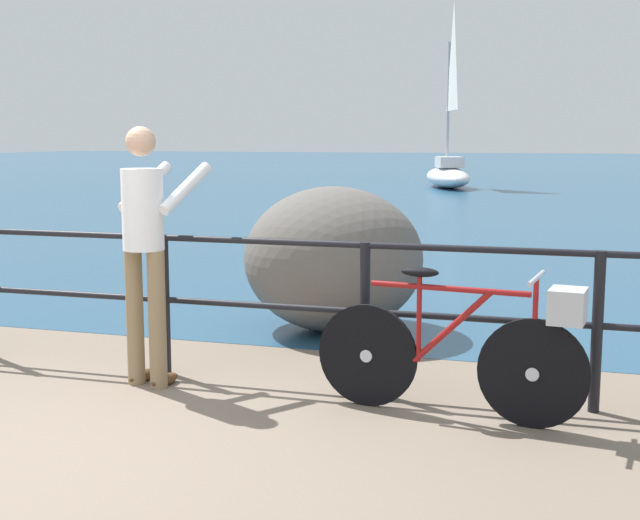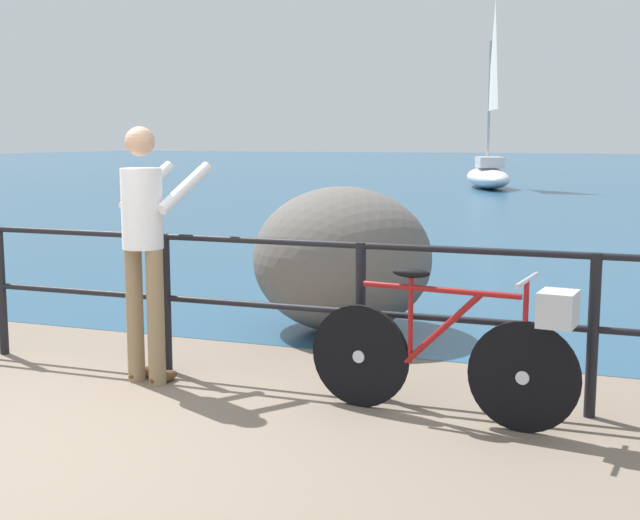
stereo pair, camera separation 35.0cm
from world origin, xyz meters
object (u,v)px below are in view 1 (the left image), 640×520
at_px(breakwater_boulder_main, 333,259).
at_px(sailboat, 448,167).
at_px(bicycle, 471,345).
at_px(person_at_railing, 146,243).

xyz_separation_m(breakwater_boulder_main, sailboat, (-2.11, 21.80, 0.07)).
xyz_separation_m(bicycle, breakwater_boulder_main, (-1.46, 2.09, 0.18)).
relative_size(bicycle, person_at_railing, 0.95).
xyz_separation_m(bicycle, person_at_railing, (-2.22, 0.09, 0.53)).
height_order(bicycle, breakwater_boulder_main, breakwater_boulder_main).
xyz_separation_m(bicycle, sailboat, (-3.57, 23.89, 0.24)).
bearing_deg(breakwater_boulder_main, bicycle, -55.04).
xyz_separation_m(person_at_railing, breakwater_boulder_main, (0.76, 2.00, -0.35)).
distance_m(person_at_railing, sailboat, 23.84).
bearing_deg(sailboat, person_at_railing, 165.70).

